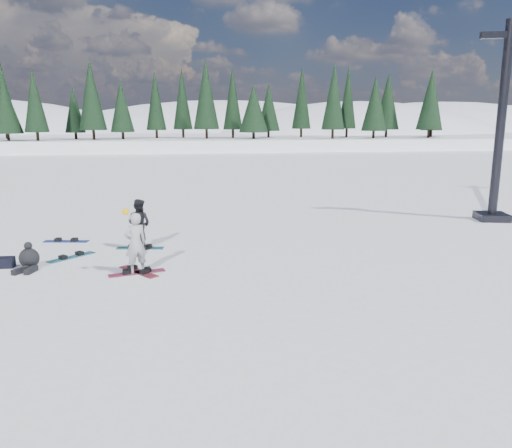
% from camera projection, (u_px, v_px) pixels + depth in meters
% --- Properties ---
extents(ground, '(420.00, 420.00, 0.00)m').
position_uv_depth(ground, '(186.00, 259.00, 14.91)').
color(ground, white).
rests_on(ground, ground).
extents(alpine_backdrop, '(412.50, 227.00, 53.20)m').
position_uv_depth(alpine_backdrop, '(150.00, 166.00, 198.99)').
color(alpine_backdrop, white).
rests_on(alpine_backdrop, ground).
extents(lift_tower, '(2.16, 1.43, 7.86)m').
position_uv_depth(lift_tower, '(499.00, 142.00, 19.98)').
color(lift_tower, black).
rests_on(lift_tower, ground).
extents(snowboarder_woman, '(0.72, 0.63, 1.82)m').
position_uv_depth(snowboarder_woman, '(135.00, 243.00, 13.32)').
color(snowboarder_woman, '#B0B1B6').
rests_on(snowboarder_woman, ground).
extents(snowboarder_man, '(0.99, 0.92, 1.62)m').
position_uv_depth(snowboarder_man, '(139.00, 224.00, 15.93)').
color(snowboarder_man, black).
rests_on(snowboarder_man, ground).
extents(seated_rider, '(0.68, 0.99, 0.77)m').
position_uv_depth(seated_rider, '(29.00, 259.00, 13.83)').
color(seated_rider, black).
rests_on(seated_rider, ground).
extents(gear_bag, '(0.48, 0.35, 0.30)m').
position_uv_depth(gear_bag, '(5.00, 262.00, 14.00)').
color(gear_bag, black).
rests_on(gear_bag, ground).
extents(snowboard_woman, '(1.52, 0.65, 0.03)m').
position_uv_depth(snowboard_woman, '(137.00, 273.00, 13.49)').
color(snowboard_woman, '#A02245').
rests_on(snowboard_woman, ground).
extents(snowboard_man, '(1.53, 0.51, 0.03)m').
position_uv_depth(snowboard_man, '(140.00, 248.00, 16.09)').
color(snowboard_man, '#166979').
rests_on(snowboard_man, ground).
extents(snowboard_loose_c, '(1.53, 0.53, 0.03)m').
position_uv_depth(snowboard_loose_c, '(66.00, 241.00, 16.98)').
color(snowboard_loose_c, '#1D38A0').
rests_on(snowboard_loose_c, ground).
extents(snowboard_loose_a, '(1.27, 1.25, 0.03)m').
position_uv_depth(snowboard_loose_a, '(72.00, 257.00, 15.03)').
color(snowboard_loose_a, teal).
rests_on(snowboard_loose_a, ground).
extents(snowboard_loose_b, '(1.15, 1.35, 0.03)m').
position_uv_depth(snowboard_loose_b, '(139.00, 272.00, 13.60)').
color(snowboard_loose_b, maroon).
rests_on(snowboard_loose_b, ground).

